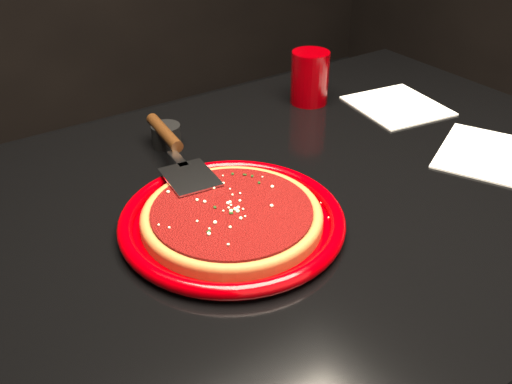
{
  "coord_description": "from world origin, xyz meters",
  "views": [
    {
      "loc": [
        -0.45,
        -0.57,
        1.21
      ],
      "look_at": [
        -0.06,
        0.0,
        0.77
      ],
      "focal_mm": 40.0,
      "sensor_mm": 36.0,
      "label": 1
    }
  ],
  "objects_px": {
    "cup": "(310,78)",
    "plate": "(232,220)",
    "table": "(284,363)",
    "ramekin": "(166,136)",
    "pizza_server": "(177,151)"
  },
  "relations": [
    {
      "from": "pizza_server",
      "to": "cup",
      "type": "height_order",
      "value": "cup"
    },
    {
      "from": "table",
      "to": "pizza_server",
      "type": "height_order",
      "value": "pizza_server"
    },
    {
      "from": "table",
      "to": "pizza_server",
      "type": "xyz_separation_m",
      "value": [
        -0.11,
        0.15,
        0.41
      ]
    },
    {
      "from": "table",
      "to": "plate",
      "type": "distance_m",
      "value": 0.41
    },
    {
      "from": "table",
      "to": "cup",
      "type": "height_order",
      "value": "cup"
    },
    {
      "from": "table",
      "to": "ramekin",
      "type": "xyz_separation_m",
      "value": [
        -0.08,
        0.24,
        0.39
      ]
    },
    {
      "from": "cup",
      "to": "plate",
      "type": "bearing_deg",
      "value": -142.19
    },
    {
      "from": "cup",
      "to": "ramekin",
      "type": "distance_m",
      "value": 0.32
    },
    {
      "from": "plate",
      "to": "ramekin",
      "type": "relative_size",
      "value": 6.19
    },
    {
      "from": "plate",
      "to": "pizza_server",
      "type": "relative_size",
      "value": 1.06
    },
    {
      "from": "cup",
      "to": "ramekin",
      "type": "relative_size",
      "value": 2.06
    },
    {
      "from": "cup",
      "to": "ramekin",
      "type": "height_order",
      "value": "cup"
    },
    {
      "from": "cup",
      "to": "table",
      "type": "bearing_deg",
      "value": -133.19
    },
    {
      "from": "plate",
      "to": "table",
      "type": "bearing_deg",
      "value": 11.87
    },
    {
      "from": "plate",
      "to": "pizza_server",
      "type": "height_order",
      "value": "pizza_server"
    }
  ]
}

